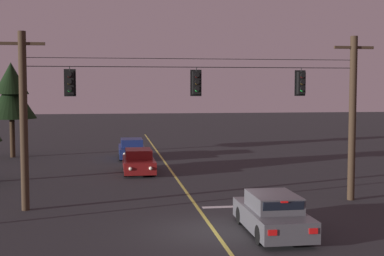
{
  "coord_description": "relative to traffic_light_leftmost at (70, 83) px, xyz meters",
  "views": [
    {
      "loc": [
        -3.49,
        -18.19,
        4.97
      ],
      "look_at": [
        0.0,
        5.32,
        3.23
      ],
      "focal_mm": 50.43,
      "sensor_mm": 36.0,
      "label": 1
    }
  ],
  "objects": [
    {
      "name": "traffic_light_centre",
      "position": [
        9.84,
        0.0,
        0.0
      ],
      "size": [
        0.48,
        0.41,
        1.22
      ],
      "color": "black"
    },
    {
      "name": "signal_span_assembly",
      "position": [
        5.19,
        0.02,
        -1.43
      ],
      "size": [
        15.88,
        0.32,
        7.27
      ],
      "color": "#38281C",
      "rests_on": "ground"
    },
    {
      "name": "lane_centre_stripe",
      "position": [
        5.19,
        6.02,
        -5.21
      ],
      "size": [
        0.14,
        60.0,
        0.01
      ],
      "primitive_type": "cube",
      "color": "#D1C64C",
      "rests_on": "ground"
    },
    {
      "name": "car_waiting_near_lane",
      "position": [
        7.12,
        -4.85,
        -4.56
      ],
      "size": [
        1.8,
        4.33,
        1.39
      ],
      "color": "#4C4C51",
      "rests_on": "ground"
    },
    {
      "name": "car_oncoming_trailing",
      "position": [
        3.06,
        16.03,
        -4.57
      ],
      "size": [
        1.8,
        4.42,
        1.39
      ],
      "color": "navy",
      "rests_on": "ground"
    },
    {
      "name": "tree_verge_far",
      "position": [
        -5.46,
        17.81,
        -0.59
      ],
      "size": [
        3.51,
        3.51,
        6.85
      ],
      "color": "#332316",
      "rests_on": "ground"
    },
    {
      "name": "stop_bar_paint",
      "position": [
        7.09,
        -0.58,
        -5.21
      ],
      "size": [
        3.4,
        0.36,
        0.01
      ],
      "primitive_type": "cube",
      "color": "silver",
      "rests_on": "ground"
    },
    {
      "name": "ground_plane",
      "position": [
        5.19,
        -4.3,
        -5.21
      ],
      "size": [
        180.0,
        180.0,
        0.0
      ],
      "primitive_type": "plane",
      "color": "#28282B"
    },
    {
      "name": "traffic_light_leftmost",
      "position": [
        0.0,
        0.0,
        0.0
      ],
      "size": [
        0.48,
        0.41,
        1.22
      ],
      "color": "black"
    },
    {
      "name": "car_oncoming_lead",
      "position": [
        3.22,
        9.26,
        -4.57
      ],
      "size": [
        1.8,
        4.42,
        1.39
      ],
      "color": "maroon",
      "rests_on": "ground"
    },
    {
      "name": "traffic_light_left_inner",
      "position": [
        5.23,
        0.0,
        0.0
      ],
      "size": [
        0.48,
        0.41,
        1.22
      ],
      "color": "black"
    }
  ]
}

